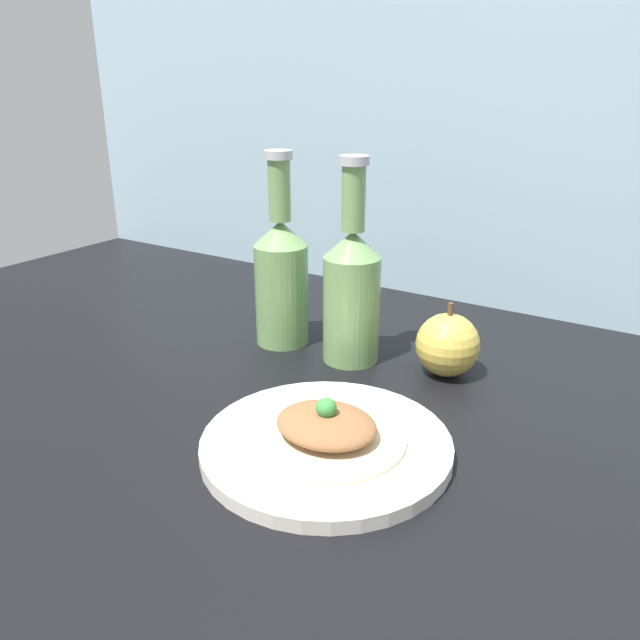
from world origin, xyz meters
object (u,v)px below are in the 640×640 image
(plate, at_px, (326,443))
(cider_bottle_left, at_px, (281,275))
(apple, at_px, (448,345))
(cider_bottle_right, at_px, (352,289))
(plated_food, at_px, (326,428))

(plate, bearing_deg, cider_bottle_left, 134.31)
(apple, bearing_deg, plate, -98.54)
(cider_bottle_right, xyz_separation_m, apple, (0.13, 0.03, -0.06))
(apple, bearing_deg, cider_bottle_right, -168.70)
(plated_food, bearing_deg, cider_bottle_right, 113.58)
(plated_food, height_order, cider_bottle_left, cider_bottle_left)
(cider_bottle_right, relative_size, apple, 2.78)
(apple, bearing_deg, plated_food, -98.54)
(plate, xyz_separation_m, apple, (0.04, 0.25, 0.03))
(cider_bottle_left, height_order, cider_bottle_right, same)
(plate, distance_m, plated_food, 0.02)
(plate, relative_size, plated_food, 1.57)
(cider_bottle_left, xyz_separation_m, cider_bottle_right, (0.12, 0.00, 0.00))
(plate, xyz_separation_m, cider_bottle_left, (-0.22, 0.22, 0.10))
(plated_food, bearing_deg, apple, 81.46)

